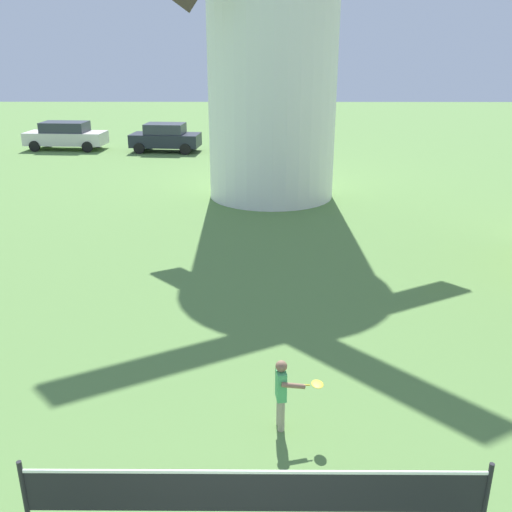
{
  "coord_description": "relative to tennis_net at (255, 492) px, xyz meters",
  "views": [
    {
      "loc": [
        0.23,
        -3.15,
        5.53
      ],
      "look_at": [
        0.19,
        4.07,
        2.87
      ],
      "focal_mm": 39.83,
      "sensor_mm": 36.0,
      "label": 1
    }
  ],
  "objects": [
    {
      "name": "tennis_net",
      "position": [
        0.0,
        0.0,
        0.0
      ],
      "size": [
        5.44,
        0.06,
        1.1
      ],
      "color": "black",
      "rests_on": "ground_plane"
    },
    {
      "name": "parked_car_black",
      "position": [
        -5.23,
        26.81,
        0.12
      ],
      "size": [
        3.94,
        2.17,
        1.56
      ],
      "color": "#1E232D",
      "rests_on": "ground_plane"
    },
    {
      "name": "parked_car_cream",
      "position": [
        -11.05,
        27.51,
        0.12
      ],
      "size": [
        4.58,
        2.12,
        1.56
      ],
      "color": "silver",
      "rests_on": "ground_plane"
    },
    {
      "name": "player_far",
      "position": [
        0.4,
        2.1,
        -0.02
      ],
      "size": [
        0.73,
        0.42,
        1.18
      ],
      "color": "#9E937F",
      "rests_on": "ground_plane"
    }
  ]
}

